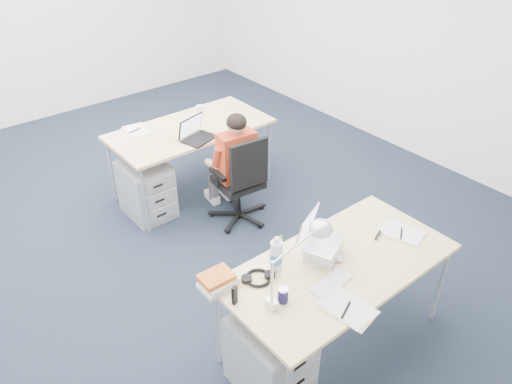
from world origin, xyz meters
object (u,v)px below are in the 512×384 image
Objects in this scene: water_bottle at (276,254)px; drawer_pedestal_far at (146,190)px; computer_mouse at (336,257)px; drawer_pedestal_near at (270,357)px; office_chair at (240,197)px; headphones at (258,277)px; silver_laptop at (324,237)px; dark_laptop at (199,129)px; can_koozie at (283,295)px; bear_figurine at (279,245)px; desk_far at (191,132)px; sunglasses at (378,235)px; far_cup at (200,111)px; cordless_phone at (235,295)px; seated_person at (231,163)px; wireless_keyboard at (331,284)px; desk_lamp at (291,266)px; book_stack at (218,281)px; desk_near at (339,269)px.

drawer_pedestal_far is at bearing 86.89° from water_bottle.
drawer_pedestal_near is at bearing -170.75° from computer_mouse.
headphones is (-0.91, -1.38, 0.49)m from office_chair.
silver_laptop is (0.22, -2.14, 0.61)m from drawer_pedestal_far.
dark_laptop is at bearing 70.96° from water_bottle.
office_chair is at bearing -45.48° from drawer_pedestal_far.
bear_figurine is at bearing 52.11° from can_koozie.
water_bottle reaches higher than can_koozie.
desk_far is 16.02× the size of computer_mouse.
bear_figurine is at bearing 135.07° from computer_mouse.
sunglasses is at bearing -88.14° from desk_far.
sunglasses is (1.02, 0.04, 0.47)m from drawer_pedestal_near.
far_cup is (0.16, 2.51, 0.04)m from sunglasses.
cordless_phone is at bearing -116.52° from desk_far.
bear_figurine is 0.73m from sunglasses.
seated_person is at bearing 90.83° from office_chair.
wireless_keyboard is (0.07, -2.37, 0.46)m from drawer_pedestal_far.
silver_laptop is 0.35m from water_bottle.
silver_laptop is 2.49m from far_cup.
drawer_pedestal_near is (-0.95, -2.36, -0.41)m from desk_far.
desk_lamp reaches higher than dark_laptop.
silver_laptop is at bearing -84.07° from drawer_pedestal_far.
drawer_pedestal_near is at bearing 157.25° from desk_lamp.
wireless_keyboard is 0.46m from headphones.
book_stack reaches higher than computer_mouse.
far_cup is (0.83, 2.20, -0.02)m from bear_figurine.
far_cup is at bearing 66.57° from wireless_keyboard.
cordless_phone is (-0.15, 0.16, 0.52)m from drawer_pedestal_near.
cordless_phone is 1.18m from sunglasses.
desk_near is 3.32× the size of desk_lamp.
silver_laptop is 1.07× the size of wireless_keyboard.
book_stack is (-1.10, -2.02, 0.10)m from desk_far.
far_cup reaches higher than headphones.
computer_mouse is at bearing -83.15° from drawer_pedestal_far.
dark_laptop is (0.64, 1.85, -0.02)m from water_bottle.
desk_lamp reaches higher than bear_figurine.
far_cup is at bearing 17.71° from drawer_pedestal_far.
desk_lamp reaches higher than headphones.
book_stack is (-1.15, -1.28, 0.52)m from office_chair.
wireless_keyboard is at bearing -147.68° from silver_laptop.
headphones is at bearing -111.97° from desk_far.
cordless_phone is (-1.10, -2.20, 0.11)m from desk_far.
drawer_pedestal_far is 2.39m from desk_lamp.
headphones is 2.17× the size of can_koozie.
office_chair is 1.52m from bear_figurine.
water_bottle is at bearing 46.78° from desk_lamp.
water_bottle reaches higher than drawer_pedestal_near.
seated_person reaches higher than can_koozie.
book_stack is 0.71× the size of dark_laptop.
drawer_pedestal_near is 2.11× the size of water_bottle.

